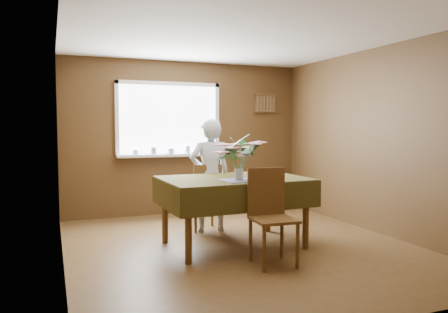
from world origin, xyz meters
name	(u,v)px	position (x,y,z in m)	size (l,w,h in m)	color
floor	(241,246)	(0.00, 0.00, 0.00)	(4.50, 4.50, 0.00)	#52371C
ceiling	(241,35)	(0.00, 0.00, 2.50)	(4.50, 4.50, 0.00)	white
wall_back	(186,138)	(0.00, 2.25, 1.25)	(4.00, 4.00, 0.00)	brown
wall_front	(371,154)	(0.00, -2.25, 1.25)	(4.00, 4.00, 0.00)	brown
wall_left	(61,145)	(-2.00, 0.00, 1.25)	(4.50, 4.50, 0.00)	brown
wall_right	(376,141)	(2.00, 0.00, 1.25)	(4.50, 4.50, 0.00)	brown
window_assembly	(170,132)	(-0.29, 2.20, 1.35)	(1.72, 0.20, 1.22)	white
spoon_rack	(265,103)	(1.45, 2.22, 1.85)	(0.44, 0.05, 0.33)	brown
dining_table	(234,186)	(-0.06, 0.08, 0.72)	(1.74, 1.21, 0.83)	brown
chair_far	(206,194)	(-0.13, 0.92, 0.51)	(0.42, 0.42, 0.93)	brown
chair_near	(270,212)	(0.04, -0.67, 0.54)	(0.46, 0.46, 1.00)	brown
seated_woman	(210,176)	(-0.09, 0.86, 0.77)	(0.56, 0.37, 1.54)	white
flower_bouquet	(239,153)	(-0.10, -0.17, 1.13)	(0.55, 0.55, 0.47)	white
side_plate	(264,175)	(0.40, 0.20, 0.83)	(0.26, 0.26, 0.01)	white
table_knife	(260,179)	(0.16, -0.18, 0.84)	(0.02, 0.23, 0.00)	silver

